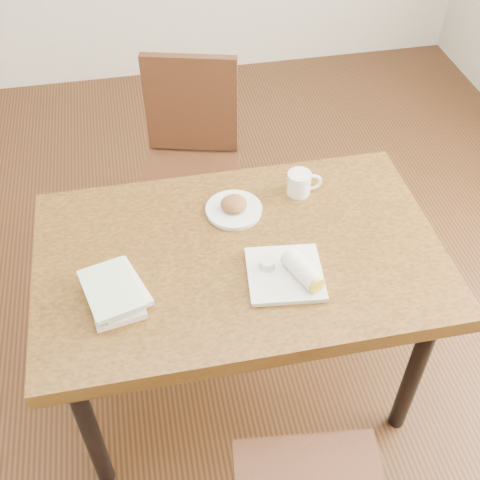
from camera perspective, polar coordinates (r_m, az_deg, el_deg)
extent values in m
cube|color=#472814|center=(2.53, 0.00, -12.93)|extent=(4.00, 5.00, 0.01)
cube|color=brown|center=(1.96, 0.00, -1.65)|extent=(1.31, 0.82, 0.06)
cylinder|color=black|center=(2.08, -14.03, -17.14)|extent=(0.06, 0.06, 0.69)
cylinder|color=black|center=(2.22, 16.17, -11.96)|extent=(0.06, 0.06, 0.69)
cylinder|color=black|center=(2.44, -14.36, -4.26)|extent=(0.06, 0.06, 0.69)
cylinder|color=black|center=(2.56, 10.87, -0.61)|extent=(0.06, 0.06, 0.69)
cylinder|color=#4A2515|center=(2.12, 10.68, -21.22)|extent=(0.04, 0.04, 0.45)
cylinder|color=#412112|center=(2.93, -0.62, 4.16)|extent=(0.04, 0.04, 0.45)
cylinder|color=#412112|center=(2.97, -7.58, 4.43)|extent=(0.04, 0.04, 0.45)
cylinder|color=#412112|center=(2.67, -1.20, -0.91)|extent=(0.04, 0.04, 0.45)
cylinder|color=#412112|center=(2.72, -8.79, -0.53)|extent=(0.04, 0.04, 0.45)
cube|color=#412112|center=(2.65, -4.86, 5.76)|extent=(0.52, 0.52, 0.04)
cube|color=#412112|center=(2.65, -4.67, 12.72)|extent=(0.40, 0.14, 0.45)
cylinder|color=white|center=(2.06, -0.58, 2.81)|extent=(0.19, 0.19, 0.01)
cylinder|color=white|center=(2.06, -0.58, 2.99)|extent=(0.19, 0.19, 0.01)
ellipsoid|color=#B27538|center=(2.04, -0.59, 3.45)|extent=(0.09, 0.09, 0.05)
cylinder|color=white|center=(2.13, 5.61, 5.38)|extent=(0.08, 0.08, 0.08)
torus|color=white|center=(2.14, 6.89, 5.46)|extent=(0.07, 0.02, 0.07)
cylinder|color=tan|center=(2.10, 5.68, 6.19)|extent=(0.07, 0.07, 0.01)
cylinder|color=#F2E5CC|center=(2.10, 5.69, 6.24)|extent=(0.05, 0.05, 0.00)
cube|color=white|center=(1.86, 4.27, -3.32)|extent=(0.25, 0.25, 0.01)
cube|color=white|center=(1.85, 4.29, -3.13)|extent=(0.26, 0.26, 0.01)
cylinder|color=white|center=(1.83, 5.88, -2.80)|extent=(0.11, 0.15, 0.06)
cylinder|color=yellow|center=(1.79, 7.25, -4.20)|extent=(0.05, 0.04, 0.05)
cylinder|color=silver|center=(1.85, 2.61, -2.24)|extent=(0.05, 0.05, 0.03)
cylinder|color=red|center=(1.85, 2.62, -2.02)|extent=(0.04, 0.04, 0.01)
cube|color=white|center=(1.83, -11.81, -5.24)|extent=(0.18, 0.24, 0.02)
cube|color=silver|center=(1.82, -11.56, -4.54)|extent=(0.21, 0.25, 0.02)
cube|color=#89C885|center=(1.80, -12.16, -4.58)|extent=(0.19, 0.24, 0.02)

